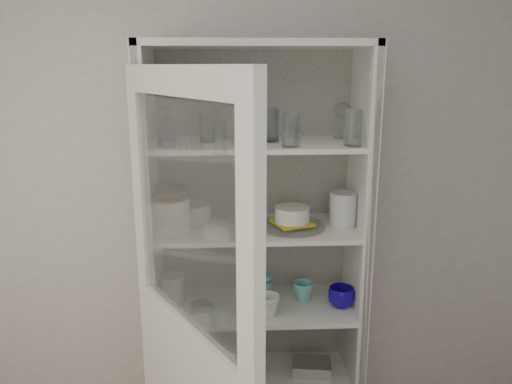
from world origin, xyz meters
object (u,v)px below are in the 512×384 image
(pantry_cabinet, at_px, (255,283))
(white_canister, at_px, (173,288))
(grey_bowl_stack, at_px, (343,209))
(teal_jar, at_px, (262,288))
(glass_platter, at_px, (292,226))
(yellow_trivet, at_px, (292,223))
(mug_blue, at_px, (341,297))
(goblet_1, at_px, (224,121))
(goblet_2, at_px, (271,121))
(mug_teal, at_px, (303,291))
(white_ramekin, at_px, (292,214))
(tin_box, at_px, (312,367))
(goblet_0, at_px, (167,122))
(terracotta_bowl, at_px, (166,193))
(goblet_3, at_px, (342,118))
(plate_stack_back, at_px, (188,211))
(measuring_cups, at_px, (200,306))
(cream_dish, at_px, (218,368))
(plate_stack_front, at_px, (167,221))
(cream_bowl, at_px, (167,205))
(mug_white, at_px, (268,305))
(cupboard_door, at_px, (192,378))

(pantry_cabinet, relative_size, white_canister, 15.19)
(grey_bowl_stack, xyz_separation_m, teal_jar, (-0.38, 0.05, -0.42))
(glass_platter, height_order, yellow_trivet, yellow_trivet)
(grey_bowl_stack, distance_m, mug_blue, 0.43)
(teal_jar, bearing_deg, goblet_1, 165.63)
(goblet_2, xyz_separation_m, mug_teal, (0.16, -0.06, -0.84))
(yellow_trivet, height_order, grey_bowl_stack, grey_bowl_stack)
(white_ramekin, bearing_deg, tin_box, 17.85)
(yellow_trivet, xyz_separation_m, mug_teal, (0.07, 0.05, -0.38))
(goblet_1, bearing_deg, teal_jar, -14.37)
(goblet_0, height_order, glass_platter, goblet_0)
(terracotta_bowl, relative_size, mug_teal, 1.94)
(goblet_3, relative_size, teal_jar, 1.60)
(goblet_1, bearing_deg, goblet_2, -1.49)
(goblet_2, xyz_separation_m, plate_stack_back, (-0.40, 0.03, -0.44))
(measuring_cups, bearing_deg, white_ramekin, 3.16)
(plate_stack_back, height_order, grey_bowl_stack, grey_bowl_stack)
(yellow_trivet, bearing_deg, pantry_cabinet, 150.39)
(white_canister, bearing_deg, cream_dish, -8.90)
(goblet_0, xyz_separation_m, measuring_cups, (0.13, -0.13, -0.87))
(glass_platter, bearing_deg, terracotta_bowl, -179.96)
(goblet_0, height_order, plate_stack_front, goblet_0)
(goblet_1, xyz_separation_m, mug_teal, (0.38, -0.07, -0.84))
(plate_stack_front, distance_m, tin_box, 1.07)
(glass_platter, xyz_separation_m, tin_box, (0.12, 0.04, -0.78))
(white_ramekin, relative_size, cream_dish, 0.71)
(goblet_2, bearing_deg, cream_bowl, -166.43)
(glass_platter, xyz_separation_m, mug_teal, (0.07, 0.05, -0.36))
(white_ramekin, bearing_deg, mug_blue, -5.33)
(cream_dish, bearing_deg, plate_stack_back, 140.07)
(goblet_3, distance_m, mug_blue, 0.86)
(white_ramekin, relative_size, mug_teal, 1.57)
(goblet_2, bearing_deg, goblet_0, -178.72)
(grey_bowl_stack, height_order, mug_white, grey_bowl_stack)
(plate_stack_back, relative_size, yellow_trivet, 1.42)
(glass_platter, distance_m, mug_teal, 0.37)
(white_ramekin, distance_m, white_canister, 0.70)
(pantry_cabinet, bearing_deg, glass_platter, -29.61)
(glass_platter, bearing_deg, goblet_3, 26.51)
(terracotta_bowl, relative_size, tin_box, 1.03)
(goblet_3, relative_size, terracotta_bowl, 0.93)
(terracotta_bowl, distance_m, measuring_cups, 0.57)
(cream_bowl, height_order, measuring_cups, cream_bowl)
(mug_blue, distance_m, mug_white, 0.37)
(pantry_cabinet, distance_m, teal_jar, 0.04)
(cream_bowl, xyz_separation_m, mug_white, (0.46, -0.10, -0.46))
(cupboard_door, xyz_separation_m, mug_blue, (0.68, 0.56, 0.04))
(glass_platter, bearing_deg, cream_dish, 173.87)
(mug_teal, bearing_deg, mug_blue, -31.94)
(pantry_cabinet, height_order, yellow_trivet, pantry_cabinet)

